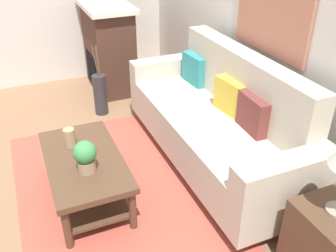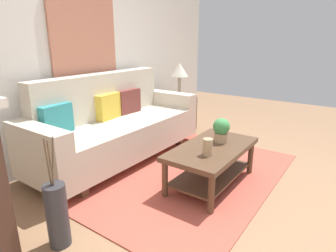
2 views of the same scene
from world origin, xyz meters
The scene contains 16 objects.
ground_plane centered at (0.00, 0.00, 0.00)m, with size 9.56×9.56×0.00m, color #8C6647.
wall_back centered at (0.00, 2.10, 1.35)m, with size 5.56×0.10×2.70m, color silver.
area_rug centered at (0.00, 0.50, 0.01)m, with size 2.57×1.65×0.01m, color #B24C3D.
couch centered at (-0.11, 1.56, 0.43)m, with size 2.35×0.84×1.08m.
throw_pillow_teal centered at (-0.85, 1.69, 0.68)m, with size 0.36×0.12×0.32m, color teal.
throw_pillow_mustard centered at (-0.11, 1.69, 0.68)m, with size 0.36×0.12×0.32m, color gold.
throw_pillow_maroon centered at (0.26, 1.69, 0.68)m, with size 0.36×0.12×0.32m, color brown.
coffee_table centered at (-0.03, 0.26, 0.31)m, with size 1.10×0.60×0.43m.
tabletop_vase centered at (-0.25, 0.20, 0.51)m, with size 0.10×0.10×0.16m, color tan.
potted_plant_tabletop centered at (0.16, 0.25, 0.57)m, with size 0.18×0.18×0.26m.
side_table centered at (1.37, 1.58, 0.28)m, with size 0.44×0.44×0.56m, color #513826.
fireplace centered at (-2.23, 1.09, 0.59)m, with size 1.02×0.58×1.16m.
floor_vase centered at (-1.52, 0.76, 0.25)m, with size 0.16×0.16×0.50m, color #2D2D33.
floor_vase_branch_a centered at (-1.50, 0.76, 0.68)m, with size 0.01×0.01×0.36m, color brown.
floor_vase_branch_b centered at (-1.53, 0.78, 0.68)m, with size 0.01×0.01×0.36m, color brown.
floor_vase_branch_c centered at (-1.53, 0.75, 0.68)m, with size 0.01×0.01×0.36m, color brown.
Camera 1 is at (2.53, -0.08, 2.19)m, focal length 39.59 mm.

